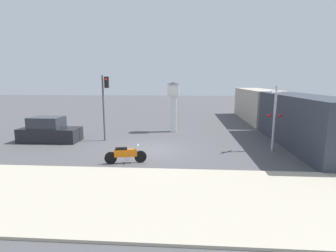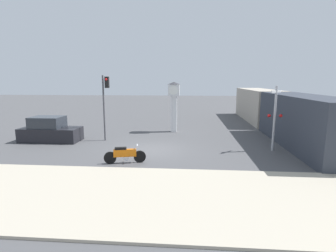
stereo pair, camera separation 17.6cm
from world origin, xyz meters
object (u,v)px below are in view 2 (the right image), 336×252
clock_tower (174,99)px  parked_car (50,131)px  motorcycle (125,155)px  freight_train (275,111)px  traffic_light (105,96)px  railroad_crossing_signal (275,116)px

clock_tower → parked_car: size_ratio=1.01×
motorcycle → freight_train: size_ratio=0.09×
motorcycle → parked_car: size_ratio=0.52×
clock_tower → parked_car: 9.99m
traffic_light → parked_car: size_ratio=1.13×
clock_tower → traffic_light: size_ratio=0.90×
clock_tower → railroad_crossing_signal: clock_tower is taller
motorcycle → freight_train: bearing=30.7°
railroad_crossing_signal → motorcycle: bearing=-159.6°
clock_tower → railroad_crossing_signal: bearing=-41.0°
traffic_light → railroad_crossing_signal: size_ratio=1.17×
traffic_light → parked_car: (-4.04, -0.55, -2.49)m
parked_car → freight_train: bearing=18.7°
railroad_crossing_signal → parked_car: 15.48m
clock_tower → railroad_crossing_signal: 8.73m
clock_tower → freight_train: 9.11m
motorcycle → clock_tower: bearing=63.9°
clock_tower → traffic_light: (-4.73, -3.75, 0.41)m
motorcycle → railroad_crossing_signal: 9.41m
freight_train → railroad_crossing_signal: size_ratio=5.70×
freight_train → parked_car: 18.65m
motorcycle → traffic_light: size_ratio=0.46×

